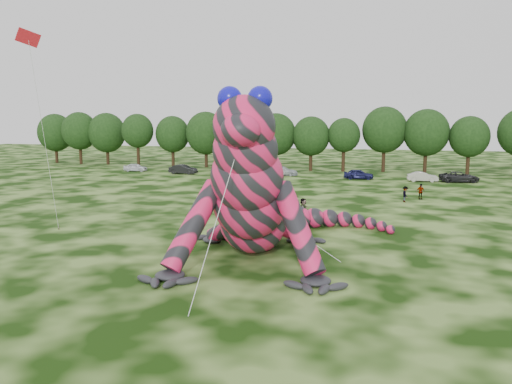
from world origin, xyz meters
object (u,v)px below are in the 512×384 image
object	(u,v)px
inflatable_gecko	(256,172)
tree_10	(384,139)
car_3	(282,171)
spectator_5	(303,209)
car_2	(233,172)
tree_0	(56,138)
car_0	(136,167)
tree_9	(344,145)
tree_8	(311,144)
spectator_3	(420,192)
car_1	(183,169)
flying_kite	(30,53)
tree_6	(233,141)
tree_12	(469,145)
tree_4	(173,141)
tree_5	(206,140)
car_6	(459,177)
tree_7	(276,142)
car_4	(359,174)
tree_2	(107,139)
tree_11	(426,141)
spectator_1	(210,193)
spectator_2	(405,194)
tree_3	(138,140)
tree_1	(80,138)
car_5	(423,177)
spectator_0	(217,192)

from	to	relation	value
inflatable_gecko	tree_10	bearing A→B (deg)	73.77
car_3	spectator_5	xyz separation A→B (m)	(8.84, -32.22, 0.20)
tree_10	car_2	distance (m)	25.30
tree_0	inflatable_gecko	bearing A→B (deg)	-44.22
car_0	car_3	xyz separation A→B (m)	(24.38, 0.28, 0.06)
tree_9	tree_10	xyz separation A→B (m)	(6.33, 1.23, 0.91)
tree_8	spectator_3	world-z (taller)	tree_8
car_1	flying_kite	bearing A→B (deg)	-166.51
tree_9	tree_6	bearing A→B (deg)	-177.97
car_1	inflatable_gecko	bearing A→B (deg)	-148.03
tree_12	tree_6	bearing A→B (deg)	-178.39
tree_4	car_3	distance (m)	24.57
car_1	tree_9	bearing A→B (deg)	-63.58
tree_5	car_6	size ratio (longest dim) A/B	1.89
car_0	spectator_5	bearing A→B (deg)	-140.16
tree_7	car_0	bearing A→B (deg)	-159.53
tree_4	car_4	world-z (taller)	tree_4
car_1	car_2	size ratio (longest dim) A/B	0.90
tree_2	car_2	distance (m)	31.76
car_1	spectator_5	distance (m)	38.68
tree_5	spectator_5	distance (m)	48.53
tree_11	spectator_1	world-z (taller)	tree_11
tree_10	car_6	distance (m)	15.83
tree_0	car_2	distance (m)	42.66
tree_4	tree_7	size ratio (longest dim) A/B	0.96
tree_4	spectator_3	bearing A→B (deg)	-34.20
tree_5	spectator_2	world-z (taller)	tree_5
tree_3	tree_4	distance (m)	6.30
car_1	car_4	distance (m)	26.84
car_2	spectator_2	xyz separation A→B (m)	(24.23, -17.80, 0.13)
tree_12	tree_7	bearing A→B (deg)	-178.22
tree_3	car_3	world-z (taller)	tree_3
tree_4	tree_9	world-z (taller)	tree_4
tree_8	tree_10	world-z (taller)	tree_10
tree_6	car_0	distance (m)	16.81
car_3	spectator_5	world-z (taller)	spectator_5
tree_11	spectator_1	distance (m)	41.81
spectator_3	spectator_1	world-z (taller)	spectator_3
inflatable_gecko	flying_kite	world-z (taller)	flying_kite
flying_kite	tree_9	distance (m)	56.25
car_6	tree_6	bearing A→B (deg)	64.54
tree_1	car_5	world-z (taller)	tree_1
inflatable_gecko	tree_4	world-z (taller)	inflatable_gecko
car_2	car_5	xyz separation A→B (m)	(26.97, 0.53, -0.02)
inflatable_gecko	tree_11	distance (m)	53.94
car_4	car_2	bearing A→B (deg)	91.20
inflatable_gecko	tree_6	world-z (taller)	inflatable_gecko
tree_4	car_3	bearing A→B (deg)	-23.62
tree_7	spectator_3	bearing A→B (deg)	-50.25
tree_4	spectator_0	xyz separation A→B (m)	(20.41, -33.93, -3.69)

